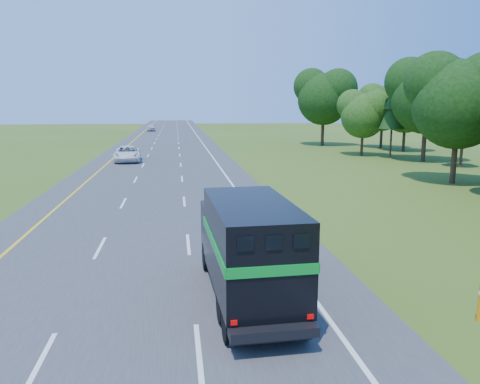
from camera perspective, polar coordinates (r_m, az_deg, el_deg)
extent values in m
cube|color=#38383A|center=(49.68, -9.40, 3.68)|extent=(15.00, 260.00, 0.04)
cube|color=yellow|center=(50.14, -15.71, 3.52)|extent=(0.15, 260.00, 0.01)
cube|color=white|center=(49.83, -3.06, 3.86)|extent=(0.15, 260.00, 0.01)
cylinder|color=black|center=(17.02, -3.99, -7.82)|extent=(0.34, 0.98, 0.97)
cylinder|color=black|center=(17.29, 2.20, -7.50)|extent=(0.34, 0.98, 0.97)
cylinder|color=black|center=(13.08, -2.02, -13.65)|extent=(0.34, 0.98, 0.97)
cylinder|color=black|center=(13.43, 6.08, -13.03)|extent=(0.34, 0.98, 0.97)
cylinder|color=black|center=(12.13, -1.30, -15.69)|extent=(0.34, 0.98, 0.97)
cylinder|color=black|center=(12.51, 7.45, -14.92)|extent=(0.34, 0.98, 0.97)
cube|color=black|center=(14.46, 0.92, -10.74)|extent=(2.38, 7.16, 0.25)
cube|color=black|center=(16.74, -0.83, -4.27)|extent=(2.23, 1.67, 1.68)
cube|color=black|center=(17.41, -1.26, -2.19)|extent=(1.95, 0.12, 0.53)
cube|color=black|center=(13.45, 1.43, -6.36)|extent=(2.40, 5.21, 2.44)
cube|color=#078824|center=(11.02, 4.09, -9.61)|extent=(2.21, 0.11, 0.27)
cube|color=#078824|center=(13.25, -3.37, -6.09)|extent=(0.22, 5.14, 0.27)
cube|color=#078824|center=(13.67, 6.08, -5.60)|extent=(0.22, 5.14, 0.27)
cube|color=black|center=(10.66, 0.65, -6.33)|extent=(0.40, 0.05, 0.35)
cube|color=black|center=(10.80, 4.14, -6.13)|extent=(0.40, 0.05, 0.35)
cube|color=black|center=(10.97, 7.53, -5.93)|extent=(0.40, 0.05, 0.35)
cube|color=black|center=(11.85, 3.85, -17.59)|extent=(2.04, 0.18, 0.09)
cube|color=#B20505|center=(11.32, -0.74, -15.65)|extent=(0.16, 0.04, 0.12)
cube|color=#B20505|center=(11.73, 8.58, -14.80)|extent=(0.16, 0.04, 0.12)
imported|color=white|center=(50.33, -13.55, 4.55)|extent=(3.00, 5.90, 1.60)
imported|color=#B8B8BF|center=(107.38, -10.77, 7.71)|extent=(1.88, 4.41, 1.49)
cube|color=orange|center=(14.74, 27.15, -11.94)|extent=(0.08, 0.04, 1.08)
cube|color=white|center=(14.63, 27.25, -10.87)|extent=(0.09, 0.05, 0.12)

